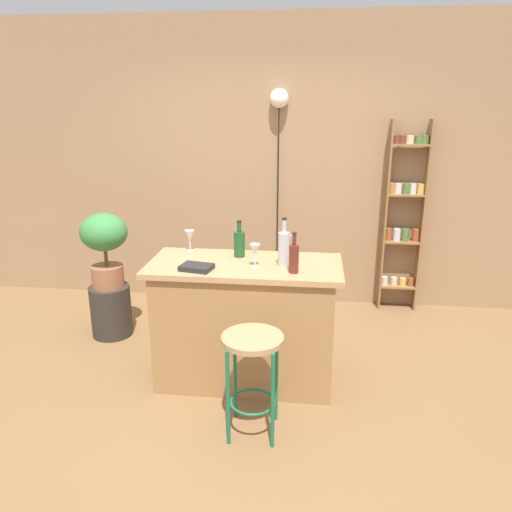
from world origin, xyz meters
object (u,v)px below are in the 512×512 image
Objects in this scene: bottle_vinegar at (284,248)px; bottle_sauce_amber at (239,243)px; bar_stool at (253,360)px; bottle_soda_blue at (294,258)px; potted_plant at (105,243)px; wine_glass_center at (255,251)px; plant_stool at (111,311)px; wine_glass_left at (190,236)px; pendant_globe_light at (279,104)px; wine_glass_right at (286,242)px; spice_shelf at (404,213)px; cookbook at (197,267)px.

bottle_vinegar is 1.25× the size of bottle_sauce_amber.
bottle_soda_blue is (0.22, 0.46, 0.52)m from bar_stool.
bottle_soda_blue reaches higher than potted_plant.
wine_glass_center is (1.37, -0.66, 0.18)m from potted_plant.
plant_stool is 1.53m from bottle_sauce_amber.
bar_stool is 0.76m from wine_glass_center.
wine_glass_left is 1.71m from pendant_globe_light.
pendant_globe_light is (1.41, 0.95, 1.13)m from potted_plant.
potted_plant is at bearing 165.40° from wine_glass_right.
spice_shelf is 1.58m from pendant_globe_light.
pendant_globe_light is (-0.23, 1.70, 0.97)m from bottle_soda_blue.
bottle_sauce_amber reaches higher than plant_stool.
plant_stool is 1.72m from wine_glass_center.
bar_stool is 0.76m from cookbook.
bottle_sauce_amber reaches higher than wine_glass_right.
wine_glass_right is at bearing 4.66° from bottle_sauce_amber.
bottle_soda_blue is 0.90m from wine_glass_left.
bottle_sauce_amber is 1.65× the size of wine_glass_left.
plant_stool is at bearing 180.00° from potted_plant.
pendant_globe_light is at bearing 66.28° from wine_glass_left.
spice_shelf reaches higher than potted_plant.
potted_plant is at bearing 160.44° from bottle_sauce_amber.
wine_glass_right reaches higher than bar_stool.
spice_shelf reaches higher than wine_glass_right.
bottle_soda_blue reaches higher than wine_glass_left.
bar_stool is 2.62m from pendant_globe_light.
bar_stool is at bearing -55.88° from wine_glass_left.
wine_glass_center and wine_glass_right have the same top height.
pendant_globe_light reaches higher than cookbook.
potted_plant is (-2.63, -0.92, -0.12)m from spice_shelf.
potted_plant is 3.12× the size of cookbook.
bottle_vinegar is (-1.06, -1.53, 0.07)m from spice_shelf.
wine_glass_left is (-0.80, 0.40, 0.01)m from bottle_soda_blue.
wine_glass_left and wine_glass_right have the same top height.
spice_shelf is 1.70m from wine_glass_right.
plant_stool is (-1.42, 1.21, -0.28)m from bar_stool.
wine_glass_right is (1.57, -0.41, 0.81)m from plant_stool.
bottle_soda_blue is at bearing -24.50° from plant_stool.
potted_plant is 3.99× the size of wine_glass_right.
bar_stool is 2.46× the size of bottle_sauce_amber.
wine_glass_right is at bearing 51.65° from wine_glass_center.
potted_plant reaches higher than plant_stool.
bottle_sauce_amber is (1.23, -0.44, 0.16)m from potted_plant.
wine_glass_right is at bearing 79.48° from bar_stool.
bar_stool is 1.96× the size of bottle_vinegar.
spice_shelf is 2.88m from plant_stool.
bottle_soda_blue reaches higher than plant_stool.
wine_glass_right is (0.34, 0.03, 0.02)m from bottle_sauce_amber.
plant_stool is at bearing 154.03° from cookbook.
wine_glass_right is 0.78× the size of cookbook.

